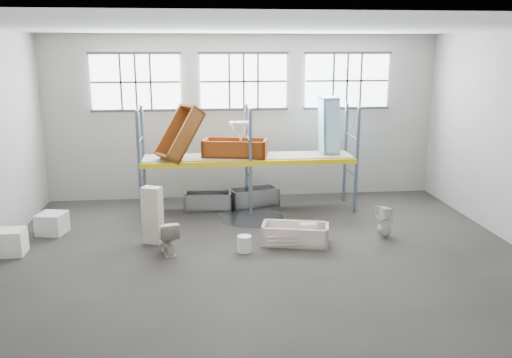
{
  "coord_description": "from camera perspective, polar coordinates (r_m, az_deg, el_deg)",
  "views": [
    {
      "loc": [
        -1.41,
        -11.34,
        4.56
      ],
      "look_at": [
        0.0,
        1.5,
        1.4
      ],
      "focal_mm": 37.44,
      "sensor_mm": 36.0,
      "label": 1
    }
  ],
  "objects": [
    {
      "name": "toilet_beige",
      "position": [
        12.41,
        -9.42,
        -6.09
      ],
      "size": [
        0.61,
        0.84,
        0.77
      ],
      "primitive_type": "imported",
      "rotation": [
        0.0,
        0.0,
        3.4
      ],
      "color": "beige",
      "rests_on": "floor"
    },
    {
      "name": "toilet_white",
      "position": [
        13.6,
        13.65,
        -4.44
      ],
      "size": [
        0.47,
        0.46,
        0.81
      ],
      "primitive_type": "imported",
      "rotation": [
        0.0,
        0.0,
        -1.24
      ],
      "color": "silver",
      "rests_on": "floor"
    },
    {
      "name": "window_mid",
      "position": [
        16.37,
        -1.34,
        10.38
      ],
      "size": [
        2.6,
        0.04,
        1.6
      ],
      "primitive_type": "cube",
      "color": "white",
      "rests_on": "wall_back"
    },
    {
      "name": "rack_upright_la",
      "position": [
        14.65,
        -12.36,
        1.37
      ],
      "size": [
        0.08,
        0.08,
        3.0
      ],
      "primitive_type": "cube",
      "color": "slate",
      "rests_on": "floor"
    },
    {
      "name": "shelf_deck",
      "position": [
        15.2,
        -0.82,
        2.44
      ],
      "size": [
        5.9,
        1.1,
        0.03
      ],
      "primitive_type": "cube",
      "color": "gray",
      "rests_on": "floor"
    },
    {
      "name": "sink_on_shelf",
      "position": [
        14.97,
        -1.65,
        4.26
      ],
      "size": [
        0.67,
        0.55,
        0.54
      ],
      "primitive_type": "imported",
      "rotation": [
        0.0,
        0.0,
        0.13
      ],
      "color": "silver",
      "rests_on": "rust_tub_flat"
    },
    {
      "name": "sink_in_tub",
      "position": [
        12.98,
        2.54,
        -6.09
      ],
      "size": [
        0.59,
        0.59,
        0.16
      ],
      "primitive_type": "imported",
      "rotation": [
        0.0,
        0.0,
        -0.38
      ],
      "color": "beige",
      "rests_on": "bathtub_beige"
    },
    {
      "name": "bucket",
      "position": [
        12.37,
        -1.26,
        -6.94
      ],
      "size": [
        0.35,
        0.35,
        0.38
      ],
      "primitive_type": "cylinder",
      "rotation": [
        0.0,
        0.0,
        0.06
      ],
      "color": "white",
      "rests_on": "floor"
    },
    {
      "name": "rack_upright_ra",
      "position": [
        15.22,
        10.72,
        1.9
      ],
      "size": [
        0.08,
        0.08,
        3.0
      ],
      "primitive_type": "cube",
      "color": "slate",
      "rests_on": "floor"
    },
    {
      "name": "carton_far",
      "position": [
        14.47,
        -20.95,
        -4.45
      ],
      "size": [
        0.77,
        0.77,
        0.53
      ],
      "primitive_type": "cube",
      "rotation": [
        0.0,
        0.0,
        -0.22
      ],
      "color": "silver",
      "rests_on": "floor"
    },
    {
      "name": "wall_back",
      "position": [
        16.58,
        -1.35,
        6.61
      ],
      "size": [
        12.0,
        0.1,
        5.0
      ],
      "primitive_type": "cube",
      "color": "#9F9C93",
      "rests_on": "ground"
    },
    {
      "name": "carton_near",
      "position": [
        13.41,
        -24.85,
        -6.14
      ],
      "size": [
        0.69,
        0.59,
        0.58
      ],
      "primitive_type": "cube",
      "rotation": [
        0.0,
        0.0,
        0.02
      ],
      "color": "white",
      "rests_on": "floor"
    },
    {
      "name": "bathtub_beige",
      "position": [
        12.91,
        4.2,
        -5.88
      ],
      "size": [
        1.72,
        1.11,
        0.47
      ],
      "primitive_type": null,
      "rotation": [
        0.0,
        0.0,
        -0.24
      ],
      "color": "beige",
      "rests_on": "floor"
    },
    {
      "name": "window_right",
      "position": [
        16.95,
        9.69,
        10.31
      ],
      "size": [
        2.6,
        0.04,
        1.6
      ],
      "primitive_type": "cube",
      "color": "white",
      "rests_on": "wall_back"
    },
    {
      "name": "rack_beam_back",
      "position": [
        15.8,
        -1.03,
        2.58
      ],
      "size": [
        6.0,
        0.1,
        0.14
      ],
      "primitive_type": "cube",
      "color": "yellow",
      "rests_on": "floor"
    },
    {
      "name": "rack_upright_mb",
      "position": [
        15.8,
        -1.03,
        2.58
      ],
      "size": [
        0.08,
        0.08,
        3.0
      ],
      "primitive_type": "cube",
      "color": "slate",
      "rests_on": "floor"
    },
    {
      "name": "steel_tub_right",
      "position": [
        15.92,
        -0.29,
        -1.91
      ],
      "size": [
        1.57,
        1.06,
        0.53
      ],
      "primitive_type": null,
      "rotation": [
        0.0,
        0.0,
        0.29
      ],
      "color": "#B9BBC1",
      "rests_on": "floor"
    },
    {
      "name": "rust_tub_tilted",
      "position": [
        14.83,
        -8.17,
        4.82
      ],
      "size": [
        1.49,
        1.33,
        1.57
      ],
      "primitive_type": null,
      "rotation": [
        0.0,
        -0.96,
        0.58
      ],
      "color": "#7F380F",
      "rests_on": "shelf_deck"
    },
    {
      "name": "rack_upright_ma",
      "position": [
        14.63,
        -0.6,
        1.68
      ],
      "size": [
        0.08,
        0.08,
        3.0
      ],
      "primitive_type": "cube",
      "color": "slate",
      "rests_on": "floor"
    },
    {
      "name": "rack_beam_front",
      "position": [
        14.63,
        -0.6,
        1.68
      ],
      "size": [
        6.0,
        0.1,
        0.14
      ],
      "primitive_type": "cube",
      "color": "yellow",
      "rests_on": "floor"
    },
    {
      "name": "ceiling",
      "position": [
        11.44,
        0.85,
        16.2
      ],
      "size": [
        12.0,
        10.0,
        0.1
      ],
      "primitive_type": "cube",
      "color": "silver",
      "rests_on": "ground"
    },
    {
      "name": "floor",
      "position": [
        12.32,
        0.77,
        -8.23
      ],
      "size": [
        12.0,
        10.0,
        0.1
      ],
      "primitive_type": "cube",
      "color": "#413C37",
      "rests_on": "ground"
    },
    {
      "name": "wet_patch",
      "position": [
        14.83,
        -0.51,
        -4.15
      ],
      "size": [
        1.8,
        1.8,
        0.0
      ],
      "primitive_type": "cylinder",
      "color": "black",
      "rests_on": "floor"
    },
    {
      "name": "window_left",
      "position": [
        16.41,
        -12.72,
        10.06
      ],
      "size": [
        2.6,
        0.04,
        1.6
      ],
      "primitive_type": "cube",
      "color": "white",
      "rests_on": "wall_back"
    },
    {
      "name": "blue_tub_upright",
      "position": [
        15.68,
        7.78,
        5.69
      ],
      "size": [
        0.52,
        0.77,
        1.66
      ],
      "primitive_type": null,
      "rotation": [
        0.0,
        1.54,
        -0.01
      ],
      "color": "#9CCEEB",
      "rests_on": "shelf_deck"
    },
    {
      "name": "rack_upright_rb",
      "position": [
        16.35,
        9.51,
        2.77
      ],
      "size": [
        0.08,
        0.08,
        3.0
      ],
      "primitive_type": "cube",
      "color": "slate",
      "rests_on": "floor"
    },
    {
      "name": "rack_upright_lb",
      "position": [
        15.82,
        -11.92,
        2.3
      ],
      "size": [
        0.08,
        0.08,
        3.0
      ],
      "primitive_type": "cube",
      "color": "slate",
      "rests_on": "floor"
    },
    {
      "name": "steel_tub_left",
      "position": [
        15.61,
        -5.15,
        -2.35
      ],
      "size": [
        1.39,
        0.7,
        0.5
      ],
      "primitive_type": null,
      "rotation": [
        0.0,
        0.0,
        -0.05
      ],
      "color": "#B0B2B7",
      "rests_on": "floor"
    },
    {
      "name": "cistern_spare",
      "position": [
        12.97,
        5.58,
        -5.59
      ],
      "size": [
        0.43,
        0.25,
        0.39
      ],
      "primitive_type": "cube",
      "rotation": [
        0.0,
        0.0,
        0.13
      ],
      "color": "beige",
      "rests_on": "bathtub_beige"
    },
    {
      "name": "wall_front",
      "position": [
        6.77,
        6.08,
        -4.06
      ],
      "size": [
        12.0,
        0.1,
        5.0
      ],
      "primitive_type": "cube",
      "color": "#A7A39A",
      "rests_on": "ground"
    },
    {
      "name": "rust_tub_flat",
      "position": [
        15.13,
        -2.25,
        3.31
      ],
      "size": [
        1.93,
        1.21,
        0.5
      ],
      "primitive_type": null,
      "rotation": [
        0.0,
        0.0,
        -0.22
      ],
      "color": "#9A3510",
      "rests_on": "shelf_deck"
    },
    {
      "name": "cistern_tall",
      "position": [
        13.0,
        -11.0,
        -3.82
      ],
      "size": [
        0.53,
        0.44,
        1.39
      ],
      "primitive_type": "cube",
      "rotation": [
        0.0,
        0.0,
        -0.4
      ],
      "color": "beige",
      "rests_on": "floor"
    }
  ]
}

